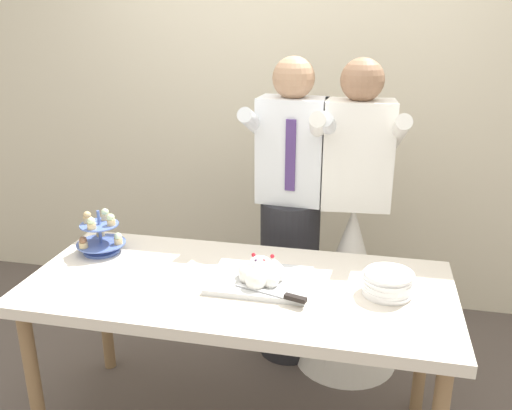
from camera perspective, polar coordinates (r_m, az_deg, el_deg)
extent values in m
cube|color=beige|center=(3.49, 3.84, 12.86)|extent=(5.20, 0.10, 2.90)
cube|color=silver|center=(2.33, -1.92, -8.68)|extent=(1.80, 0.80, 0.05)
cylinder|color=olive|center=(2.61, -22.33, -17.04)|extent=(0.06, 0.06, 0.72)
cylinder|color=olive|center=(3.06, -15.65, -10.45)|extent=(0.06, 0.06, 0.72)
cylinder|color=olive|center=(2.77, 17.15, -14.03)|extent=(0.06, 0.06, 0.72)
cylinder|color=#4C66B2|center=(2.70, -15.91, -4.65)|extent=(0.17, 0.17, 0.01)
cylinder|color=#4C66B2|center=(2.66, -16.10, -2.70)|extent=(0.01, 0.01, 0.21)
cylinder|color=#4C66B2|center=(2.69, -15.99, -3.89)|extent=(0.23, 0.23, 0.01)
cylinder|color=#D1B784|center=(2.65, -14.29, -3.69)|extent=(0.04, 0.04, 0.03)
sphere|color=beige|center=(2.64, -14.33, -3.21)|extent=(0.04, 0.04, 0.04)
cylinder|color=#D1B784|center=(2.76, -16.04, -2.87)|extent=(0.04, 0.04, 0.03)
sphere|color=beige|center=(2.75, -16.09, -2.41)|extent=(0.04, 0.04, 0.04)
cylinder|color=#D1B784|center=(2.65, -17.69, -4.02)|extent=(0.04, 0.04, 0.03)
sphere|color=brown|center=(2.64, -17.75, -3.55)|extent=(0.04, 0.04, 0.04)
cylinder|color=#4C66B2|center=(2.65, -16.17, -2.00)|extent=(0.18, 0.18, 0.01)
cylinder|color=#D1B784|center=(2.62, -15.00, -1.76)|extent=(0.04, 0.04, 0.03)
sphere|color=beige|center=(2.61, -15.04, -1.27)|extent=(0.04, 0.04, 0.04)
cylinder|color=#D1B784|center=(2.69, -15.56, -1.20)|extent=(0.04, 0.04, 0.03)
sphere|color=beige|center=(2.69, -15.61, -0.72)|extent=(0.04, 0.04, 0.04)
cylinder|color=#D1B784|center=(2.68, -17.30, -1.49)|extent=(0.04, 0.04, 0.03)
sphere|color=#D6B27A|center=(2.67, -17.35, -1.01)|extent=(0.04, 0.04, 0.04)
cylinder|color=#D1B784|center=(2.60, -16.91, -2.13)|extent=(0.04, 0.04, 0.03)
sphere|color=beige|center=(2.59, -16.96, -1.64)|extent=(0.04, 0.04, 0.04)
cube|color=silver|center=(2.31, 0.41, -7.94)|extent=(0.42, 0.31, 0.02)
sphere|color=white|center=(2.28, 1.97, -7.14)|extent=(0.09, 0.09, 0.09)
sphere|color=white|center=(2.32, 1.64, -6.69)|extent=(0.08, 0.08, 0.08)
sphere|color=white|center=(2.33, 0.64, -6.49)|extent=(0.09, 0.09, 0.09)
sphere|color=white|center=(2.33, -0.17, -6.72)|extent=(0.07, 0.07, 0.07)
sphere|color=white|center=(2.30, -0.96, -6.97)|extent=(0.07, 0.07, 0.07)
sphere|color=white|center=(2.26, -0.78, -7.38)|extent=(0.08, 0.08, 0.08)
sphere|color=white|center=(2.22, -0.01, -7.88)|extent=(0.09, 0.09, 0.09)
sphere|color=white|center=(2.23, 1.53, -7.87)|extent=(0.07, 0.07, 0.07)
sphere|color=white|center=(2.28, 0.42, -6.67)|extent=(0.11, 0.11, 0.11)
sphere|color=#B21923|center=(2.27, 0.58, -5.71)|extent=(0.02, 0.02, 0.02)
sphere|color=#B21923|center=(2.31, 1.73, -5.41)|extent=(0.02, 0.02, 0.02)
sphere|color=#DB474C|center=(2.25, 0.83, -5.85)|extent=(0.02, 0.02, 0.02)
sphere|color=#B21923|center=(2.26, 0.50, -5.74)|extent=(0.02, 0.02, 0.02)
sphere|color=#2D1938|center=(2.25, 0.03, -5.94)|extent=(0.02, 0.02, 0.02)
sphere|color=#B21923|center=(2.30, -0.26, -5.28)|extent=(0.02, 0.02, 0.02)
cube|color=silver|center=(2.20, 0.56, -9.00)|extent=(0.23, 0.09, 0.00)
cube|color=black|center=(2.14, 4.16, -9.76)|extent=(0.09, 0.05, 0.02)
cylinder|color=white|center=(2.29, 13.58, -8.97)|extent=(0.20, 0.20, 0.01)
cylinder|color=white|center=(2.28, 13.70, -8.79)|extent=(0.20, 0.20, 0.01)
cylinder|color=white|center=(2.28, 13.57, -8.52)|extent=(0.20, 0.20, 0.01)
cylinder|color=white|center=(2.28, 13.63, -8.25)|extent=(0.20, 0.20, 0.01)
cylinder|color=white|center=(2.27, 13.71, -8.02)|extent=(0.20, 0.20, 0.01)
cylinder|color=white|center=(2.27, 13.82, -7.75)|extent=(0.20, 0.20, 0.01)
cylinder|color=white|center=(2.26, 13.65, -7.55)|extent=(0.20, 0.20, 0.01)
cylinder|color=white|center=(2.26, 13.66, -7.21)|extent=(0.20, 0.20, 0.01)
cylinder|color=white|center=(2.25, 13.87, -7.04)|extent=(0.20, 0.20, 0.01)
cylinder|color=#232328|center=(3.04, 3.50, -7.74)|extent=(0.32, 0.32, 0.92)
cube|color=white|center=(2.79, 3.81, 5.73)|extent=(0.35, 0.23, 0.54)
sphere|color=tan|center=(2.72, 3.98, 13.20)|extent=(0.21, 0.21, 0.21)
cylinder|color=white|center=(2.81, 0.24, 8.14)|extent=(0.11, 0.49, 0.28)
cylinder|color=white|center=(2.73, 7.98, 7.61)|extent=(0.11, 0.49, 0.28)
cube|color=#4C3372|center=(2.68, 3.64, 5.20)|extent=(0.05, 0.02, 0.36)
cone|color=white|center=(3.00, 9.77, -8.42)|extent=(0.56, 0.56, 0.92)
cube|color=white|center=(2.74, 10.64, 5.20)|extent=(0.36, 0.23, 0.54)
sphere|color=#997054|center=(2.68, 11.13, 12.78)|extent=(0.21, 0.21, 0.21)
cylinder|color=white|center=(2.71, 6.53, 7.61)|extent=(0.12, 0.49, 0.28)
cylinder|color=white|center=(2.73, 14.58, 7.20)|extent=(0.12, 0.49, 0.28)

